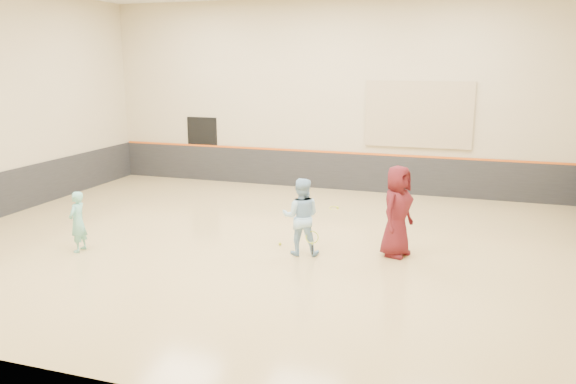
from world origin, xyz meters
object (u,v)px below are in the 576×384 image
(girl, at_px, (78,222))
(young_man, at_px, (397,211))
(instructor, at_px, (301,217))
(spare_racket, at_px, (334,206))

(girl, xyz_separation_m, young_man, (6.63, 1.88, 0.31))
(instructor, relative_size, young_man, 0.85)
(young_man, bearing_deg, spare_racket, 52.49)
(girl, height_order, young_man, young_man)
(girl, height_order, spare_racket, girl)
(young_man, bearing_deg, instructor, 125.92)
(instructor, relative_size, spare_racket, 2.81)
(instructor, bearing_deg, spare_racket, -98.46)
(girl, distance_m, young_man, 6.90)
(instructor, xyz_separation_m, spare_racket, (-0.21, 3.97, -0.77))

